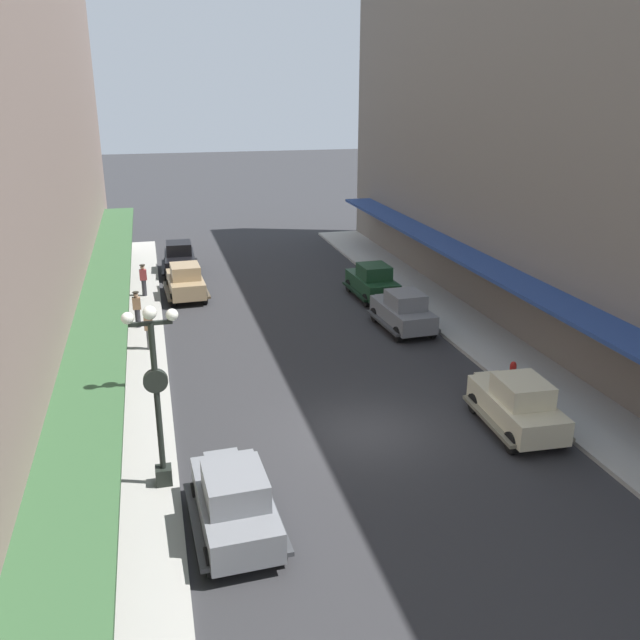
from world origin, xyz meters
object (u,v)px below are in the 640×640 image
at_px(parked_car_1, 180,258).
at_px(pedestrian_0, 144,280).
at_px(parked_car_4, 234,500).
at_px(pedestrian_1, 137,309).
at_px(parked_car_5, 372,281).
at_px(parked_car_2, 517,403).
at_px(fire_hydrant, 513,372).
at_px(pedestrian_2, 149,329).
at_px(parked_car_0, 186,280).
at_px(lamp_post_with_clock, 156,390).
at_px(parked_car_3, 403,310).

height_order(parked_car_1, pedestrian_0, parked_car_1).
xyz_separation_m(parked_car_4, pedestrian_1, (-2.35, 15.83, 0.07)).
xyz_separation_m(parked_car_1, pedestrian_0, (-2.09, -4.62, 0.07)).
bearing_deg(parked_car_5, parked_car_2, -90.31).
xyz_separation_m(fire_hydrant, pedestrian_2, (-12.97, 6.75, 0.45)).
bearing_deg(parked_car_0, lamp_post_with_clock, -95.56).
relative_size(parked_car_0, lamp_post_with_clock, 0.83).
relative_size(parked_car_3, parked_car_4, 1.00).
relative_size(parked_car_1, lamp_post_with_clock, 0.83).
relative_size(lamp_post_with_clock, fire_hydrant, 6.29).
relative_size(parked_car_2, pedestrian_2, 2.59).
distance_m(parked_car_1, pedestrian_1, 9.85).
bearing_deg(parked_car_3, parked_car_1, 126.65).
bearing_deg(parked_car_3, parked_car_5, 87.55).
distance_m(lamp_post_with_clock, pedestrian_0, 18.41).
distance_m(parked_car_2, pedestrian_1, 17.40).
distance_m(parked_car_0, pedestrian_0, 2.17).
bearing_deg(fire_hydrant, parked_car_0, 127.81).
xyz_separation_m(parked_car_4, pedestrian_0, (-2.04, 20.77, 0.07)).
distance_m(parked_car_0, parked_car_3, 11.89).
bearing_deg(parked_car_0, parked_car_5, -14.50).
xyz_separation_m(parked_car_2, lamp_post_with_clock, (-11.14, -0.62, 2.04)).
bearing_deg(pedestrian_0, parked_car_0, -11.24).
distance_m(parked_car_2, pedestrian_2, 15.01).
bearing_deg(fire_hydrant, pedestrian_1, 144.26).
height_order(parked_car_0, fire_hydrant, parked_car_0).
xyz_separation_m(parked_car_2, parked_car_4, (-9.49, -3.09, 0.00)).
xyz_separation_m(lamp_post_with_clock, fire_hydrant, (12.75, 3.69, -2.42)).
bearing_deg(parked_car_4, parked_car_3, 54.03).
bearing_deg(parked_car_1, parked_car_3, -53.35).
bearing_deg(pedestrian_2, parked_car_2, -40.83).
height_order(parked_car_2, lamp_post_with_clock, lamp_post_with_clock).
relative_size(pedestrian_0, pedestrian_2, 1.00).
bearing_deg(lamp_post_with_clock, parked_car_3, 43.44).
height_order(lamp_post_with_clock, pedestrian_2, lamp_post_with_clock).
bearing_deg(fire_hydrant, parked_car_3, 104.53).
distance_m(lamp_post_with_clock, pedestrian_1, 13.53).
bearing_deg(parked_car_2, parked_car_4, -161.98).
relative_size(parked_car_3, lamp_post_with_clock, 0.84).
bearing_deg(pedestrian_1, parked_car_3, -14.12).
height_order(parked_car_1, fire_hydrant, parked_car_1).
bearing_deg(parked_car_5, fire_hydrant, -82.57).
relative_size(parked_car_2, parked_car_4, 1.00).
xyz_separation_m(parked_car_1, parked_car_3, (9.30, -12.50, 0.00)).
distance_m(parked_car_4, parked_car_5, 20.29).
xyz_separation_m(pedestrian_1, pedestrian_2, (0.48, -2.93, 0.00)).
bearing_deg(parked_car_4, parked_car_0, 89.75).
distance_m(parked_car_5, pedestrian_2, 12.48).
distance_m(parked_car_1, parked_car_5, 12.11).
bearing_deg(pedestrian_0, lamp_post_with_clock, -88.79).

